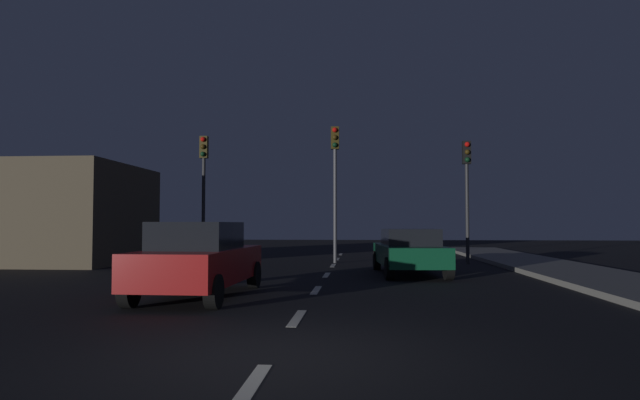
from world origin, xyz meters
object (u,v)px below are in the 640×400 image
car_stopped_ahead (409,251)px  traffic_signal_right (467,177)px  car_adjacent_lane (199,259)px  traffic_signal_left (204,174)px  traffic_signal_center (335,168)px

car_stopped_ahead → traffic_signal_right: bearing=60.7°
car_stopped_ahead → car_adjacent_lane: (-4.90, -5.54, 0.08)m
car_stopped_ahead → traffic_signal_left: bearing=148.7°
car_stopped_ahead → traffic_signal_center: bearing=117.7°
traffic_signal_left → car_adjacent_lane: traffic_signal_left is taller
traffic_signal_right → car_adjacent_lane: bearing=-126.3°
car_stopped_ahead → car_adjacent_lane: car_adjacent_lane is taller
car_adjacent_lane → car_stopped_ahead: bearing=48.5°
traffic_signal_left → car_stopped_ahead: 9.63m
traffic_signal_left → traffic_signal_center: size_ratio=0.94×
traffic_signal_right → car_adjacent_lane: 13.05m
traffic_signal_center → car_stopped_ahead: bearing=-62.3°
traffic_signal_left → traffic_signal_right: 10.54m
car_stopped_ahead → car_adjacent_lane: size_ratio=1.03×
traffic_signal_center → traffic_signal_right: size_ratio=1.13×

